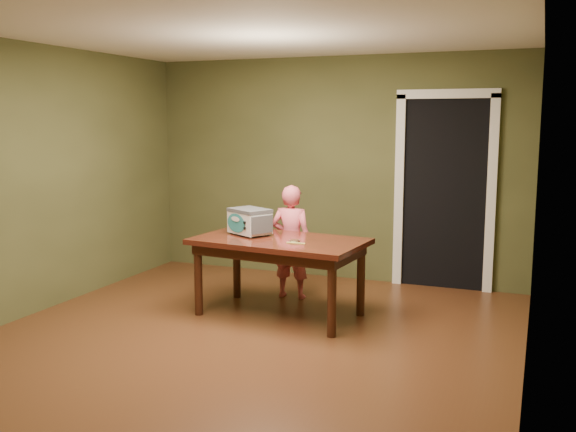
{
  "coord_description": "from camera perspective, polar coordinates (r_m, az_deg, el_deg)",
  "views": [
    {
      "loc": [
        2.29,
        -4.7,
        1.88
      ],
      "look_at": [
        0.03,
        1.0,
        0.95
      ],
      "focal_mm": 40.0,
      "sensor_mm": 36.0,
      "label": 1
    }
  ],
  "objects": [
    {
      "name": "floor",
      "position": [
        5.56,
        -4.14,
        -11.17
      ],
      "size": [
        5.0,
        5.0,
        0.0
      ],
      "primitive_type": "plane",
      "color": "#502C17",
      "rests_on": "ground"
    },
    {
      "name": "room_shell",
      "position": [
        5.24,
        -4.34,
        6.7
      ],
      "size": [
        4.52,
        5.02,
        2.61
      ],
      "color": "brown",
      "rests_on": "ground"
    },
    {
      "name": "doorway",
      "position": [
        7.59,
        14.04,
        2.13
      ],
      "size": [
        1.1,
        0.66,
        2.25
      ],
      "color": "black",
      "rests_on": "ground"
    },
    {
      "name": "dining_table",
      "position": [
        6.13,
        -0.77,
        -2.96
      ],
      "size": [
        1.68,
        1.05,
        0.75
      ],
      "rotation": [
        0.0,
        0.0,
        -0.1
      ],
      "color": "#35150C",
      "rests_on": "floor"
    },
    {
      "name": "toy_oven",
      "position": [
        6.32,
        -3.44,
        -0.41
      ],
      "size": [
        0.49,
        0.44,
        0.26
      ],
      "rotation": [
        0.0,
        0.0,
        -0.51
      ],
      "color": "#4C4F54",
      "rests_on": "dining_table"
    },
    {
      "name": "baking_pan",
      "position": [
        5.95,
        0.6,
        -2.21
      ],
      "size": [
        0.1,
        0.1,
        0.02
      ],
      "color": "silver",
      "rests_on": "dining_table"
    },
    {
      "name": "spatula",
      "position": [
        5.88,
        0.71,
        -2.42
      ],
      "size": [
        0.18,
        0.03,
        0.01
      ],
      "primitive_type": "cube",
      "rotation": [
        0.0,
        0.0,
        0.02
      ],
      "color": "#D1CA5B",
      "rests_on": "dining_table"
    },
    {
      "name": "child",
      "position": [
        6.76,
        0.29,
        -2.29
      ],
      "size": [
        0.45,
        0.31,
        1.2
      ],
      "primitive_type": "imported",
      "rotation": [
        0.0,
        0.0,
        3.19
      ],
      "color": "#EF6272",
      "rests_on": "floor"
    }
  ]
}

